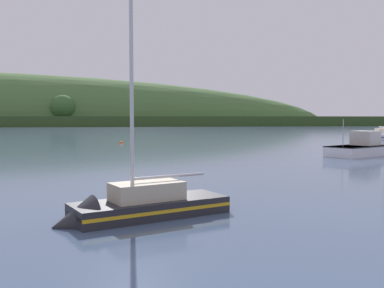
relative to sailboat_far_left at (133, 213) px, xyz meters
The scene contains 3 objects.
sailboat_far_left is the anchor object (origin of this frame).
fishing_boat_moored 30.81m from the sailboat_far_left, 43.61° to the left, with size 7.23×5.46×4.37m.
mooring_buoy_foreground 45.29m from the sailboat_far_left, 88.72° to the left, with size 0.56×0.56×0.64m.
Camera 1 is at (0.08, 2.80, 3.50)m, focal length 40.46 mm.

